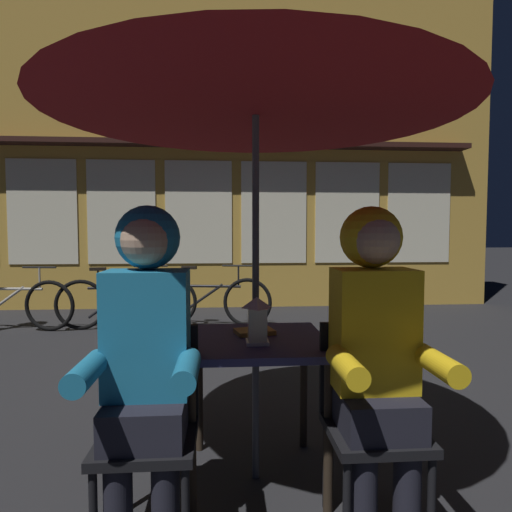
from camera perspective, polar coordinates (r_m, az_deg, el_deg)
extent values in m
plane|color=#232326|center=(2.56, -0.04, -26.96)|extent=(60.00, 60.00, 0.00)
cube|color=navy|center=(2.29, -0.04, -11.13)|extent=(0.72, 0.72, 0.04)
cylinder|color=#2D2319|center=(2.12, -8.48, -23.00)|extent=(0.04, 0.04, 0.70)
cylinder|color=#2D2319|center=(2.17, 9.47, -22.41)|extent=(0.04, 0.04, 0.70)
cylinder|color=#2D2319|center=(2.69, -7.45, -17.16)|extent=(0.04, 0.04, 0.70)
cylinder|color=#2D2319|center=(2.73, 6.26, -16.86)|extent=(0.04, 0.04, 0.70)
cylinder|color=#4C4C51|center=(2.22, -0.04, -1.01)|extent=(0.04, 0.04, 2.25)
cone|color=maroon|center=(2.34, -0.04, 22.44)|extent=(2.10, 2.10, 0.38)
sphere|color=#4C4C51|center=(2.42, -0.04, 27.36)|extent=(0.06, 0.06, 0.06)
cube|color=white|center=(2.17, 0.09, -11.20)|extent=(0.11, 0.11, 0.02)
cube|color=white|center=(2.15, 0.09, -8.93)|extent=(0.09, 0.09, 0.16)
pyramid|color=white|center=(2.13, 0.09, -6.10)|extent=(0.11, 0.11, 0.06)
cube|color=black|center=(1.99, -14.08, -22.42)|extent=(0.40, 0.40, 0.04)
cylinder|color=black|center=(2.23, -8.35, -25.94)|extent=(0.03, 0.03, 0.41)
cylinder|color=black|center=(2.28, -17.85, -25.39)|extent=(0.03, 0.03, 0.41)
cube|color=black|center=(2.08, -13.27, -14.49)|extent=(0.40, 0.03, 0.42)
cube|color=black|center=(2.07, 15.33, -21.44)|extent=(0.40, 0.40, 0.04)
cylinder|color=black|center=(2.10, 21.97, -28.18)|extent=(0.03, 0.03, 0.41)
cylinder|color=black|center=(1.99, 11.78, -29.89)|extent=(0.03, 0.03, 0.41)
cylinder|color=black|center=(2.37, 17.99, -24.22)|extent=(0.03, 0.03, 0.41)
cylinder|color=black|center=(2.27, 9.17, -25.33)|extent=(0.03, 0.03, 0.41)
cube|color=black|center=(2.15, 13.74, -13.88)|extent=(0.40, 0.03, 0.42)
cylinder|color=black|center=(1.97, -11.74, -29.53)|extent=(0.11, 0.11, 0.45)
cylinder|color=black|center=(2.00, -17.60, -29.08)|extent=(0.11, 0.11, 0.45)
cube|color=black|center=(1.95, -14.12, -19.78)|extent=(0.32, 0.36, 0.16)
cube|color=teal|center=(1.88, -14.06, -9.74)|extent=(0.34, 0.22, 0.52)
cylinder|color=teal|center=(1.67, -9.07, -14.54)|extent=(0.09, 0.30, 0.09)
cylinder|color=teal|center=(1.74, -21.32, -14.02)|extent=(0.09, 0.30, 0.09)
sphere|color=tan|center=(1.84, -14.23, 2.05)|extent=(0.21, 0.21, 0.21)
sphere|color=teal|center=(1.89, -13.97, 2.39)|extent=(0.27, 0.27, 0.27)
cylinder|color=black|center=(2.09, 19.16, -27.58)|extent=(0.11, 0.11, 0.45)
cylinder|color=black|center=(2.03, 13.86, -28.43)|extent=(0.11, 0.11, 0.45)
cube|color=black|center=(2.03, 15.38, -18.87)|extent=(0.32, 0.36, 0.16)
cube|color=yellow|center=(1.96, 15.14, -9.22)|extent=(0.34, 0.22, 0.52)
cylinder|color=yellow|center=(1.86, 22.79, -12.94)|extent=(0.09, 0.30, 0.09)
cylinder|color=yellow|center=(1.73, 11.78, -13.97)|extent=(0.09, 0.30, 0.09)
sphere|color=tan|center=(1.92, 15.31, 2.08)|extent=(0.21, 0.21, 0.21)
sphere|color=yellow|center=(1.97, 14.83, 2.41)|extent=(0.27, 0.27, 0.27)
cube|color=gold|center=(7.83, -7.47, 16.64)|extent=(10.00, 0.60, 6.20)
cube|color=#EAE5C6|center=(7.87, -26.19, 5.22)|extent=(1.10, 0.02, 1.70)
cube|color=#EAE5C6|center=(7.49, -17.20, 5.52)|extent=(1.10, 0.02, 1.70)
cube|color=#EAE5C6|center=(7.32, -7.52, 5.70)|extent=(1.10, 0.02, 1.70)
cube|color=#EAE5C6|center=(7.35, 2.36, 5.71)|extent=(1.10, 0.02, 1.70)
cube|color=#EAE5C6|center=(7.60, 11.87, 5.57)|extent=(1.10, 0.02, 1.70)
cube|color=#EAE5C6|center=(8.04, 20.55, 5.30)|extent=(1.10, 0.02, 1.70)
cube|color=#331914|center=(7.31, -7.65, 14.39)|extent=(9.00, 0.36, 0.08)
torus|color=black|center=(6.23, -25.42, -5.89)|extent=(0.66, 0.13, 0.66)
cylinder|color=#ADA89E|center=(6.46, -29.46, -3.76)|extent=(0.83, 0.14, 0.04)
cylinder|color=#ADA89E|center=(6.55, -30.33, -5.30)|extent=(0.61, 0.11, 0.44)
cylinder|color=#ADA89E|center=(6.24, -26.49, -2.62)|extent=(0.02, 0.02, 0.28)
cylinder|color=black|center=(6.23, -26.52, -1.34)|extent=(0.44, 0.08, 0.02)
torus|color=black|center=(6.01, -12.39, -5.98)|extent=(0.66, 0.11, 0.66)
torus|color=black|center=(6.14, -21.99, -5.94)|extent=(0.66, 0.11, 0.66)
cylinder|color=black|center=(6.02, -17.28, -3.97)|extent=(0.84, 0.11, 0.04)
cylinder|color=black|center=(6.07, -18.40, -5.67)|extent=(0.61, 0.09, 0.44)
cylinder|color=black|center=(6.05, -19.98, -2.84)|extent=(0.02, 0.02, 0.24)
cube|color=black|center=(6.04, -20.01, -1.61)|extent=(0.21, 0.10, 0.04)
cylinder|color=black|center=(5.97, -13.61, -2.62)|extent=(0.02, 0.02, 0.28)
cylinder|color=black|center=(5.95, -13.63, -1.28)|extent=(0.44, 0.07, 0.02)
torus|color=black|center=(5.88, -1.12, -6.10)|extent=(0.66, 0.15, 0.66)
torus|color=black|center=(6.07, -10.79, -5.86)|extent=(0.66, 0.15, 0.66)
cylinder|color=black|center=(5.93, -6.04, -3.95)|extent=(0.83, 0.17, 0.04)
cylinder|color=black|center=(5.98, -7.19, -5.66)|extent=(0.60, 0.13, 0.44)
cylinder|color=black|center=(5.97, -8.74, -2.76)|extent=(0.02, 0.02, 0.24)
cube|color=black|center=(5.96, -8.76, -1.51)|extent=(0.21, 0.11, 0.04)
cylinder|color=black|center=(5.85, -2.31, -2.65)|extent=(0.02, 0.02, 0.28)
cylinder|color=black|center=(5.84, -2.32, -1.28)|extent=(0.44, 0.09, 0.02)
cube|color=olive|center=(2.37, -0.26, -9.87)|extent=(0.23, 0.18, 0.02)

